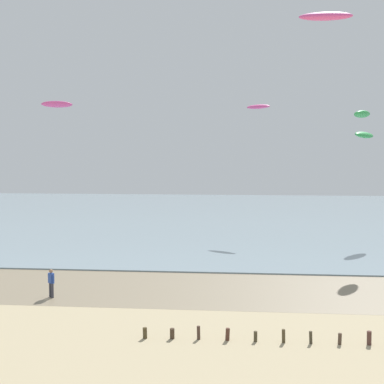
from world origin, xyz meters
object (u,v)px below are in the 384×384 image
kite_aloft_0 (57,104)px  kite_aloft_5 (258,107)px  person_mid_beach (51,282)px  kite_aloft_2 (362,114)px  kite_aloft_1 (364,135)px  kite_aloft_9 (326,16)px

kite_aloft_0 → kite_aloft_5: bearing=5.8°
person_mid_beach → kite_aloft_0: kite_aloft_0 is taller
person_mid_beach → kite_aloft_2: bearing=33.5°
kite_aloft_1 → kite_aloft_2: bearing=21.7°
kite_aloft_5 → kite_aloft_9: size_ratio=1.16×
kite_aloft_0 → kite_aloft_2: bearing=-27.3°
kite_aloft_1 → kite_aloft_2: (-2.31, -9.02, 1.37)m
kite_aloft_0 → kite_aloft_9: size_ratio=1.20×
kite_aloft_5 → kite_aloft_9: (1.85, -32.14, 1.12)m
kite_aloft_5 → kite_aloft_9: 32.22m
person_mid_beach → kite_aloft_9: (14.96, -5.43, 13.81)m
kite_aloft_2 → kite_aloft_5: 15.18m
kite_aloft_1 → kite_aloft_9: 29.89m
person_mid_beach → kite_aloft_0: bearing=108.2°
kite_aloft_9 → kite_aloft_5: bearing=-85.2°
kite_aloft_1 → kite_aloft_9: kite_aloft_9 is taller
kite_aloft_2 → kite_aloft_9: bearing=-170.4°
kite_aloft_1 → kite_aloft_2: 9.41m
kite_aloft_0 → kite_aloft_9: bearing=-66.7°
kite_aloft_9 → kite_aloft_0: bearing=-47.0°
person_mid_beach → kite_aloft_2: (21.05, 13.91, 10.88)m
kite_aloft_0 → kite_aloft_1: 29.85m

